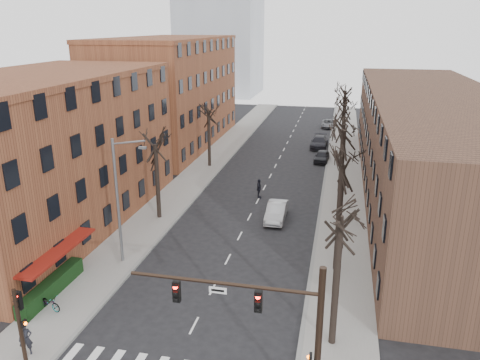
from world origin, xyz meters
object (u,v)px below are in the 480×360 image
Objects in this scene: pedestrian_a at (26,339)px; parked_car_mid at (319,142)px; bicycle at (49,303)px; silver_sedan at (276,212)px; parked_car_near at (322,156)px.

parked_car_mid is at bearing 41.21° from pedestrian_a.
parked_car_mid reaches higher than bicycle.
silver_sedan is 26.19m from parked_car_mid.
parked_car_near is 2.28× the size of pedestrian_a.
parked_car_near is 6.99m from parked_car_mid.
bicycle is (-13.29, -42.54, -0.15)m from parked_car_mid.
parked_car_mid is at bearing 100.20° from parked_car_near.
parked_car_mid is 2.94× the size of pedestrian_a.
silver_sedan is 19.83m from bicycle.
pedestrian_a is at bearing -147.72° from bicycle.
parked_car_mid is 44.57m from bicycle.
silver_sedan is 2.54× the size of pedestrian_a.
parked_car_near is 41.33m from pedestrian_a.
parked_car_near is at bearing 37.82° from pedestrian_a.
parked_car_mid is (2.20, 26.09, 0.01)m from silver_sedan.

